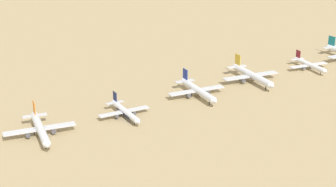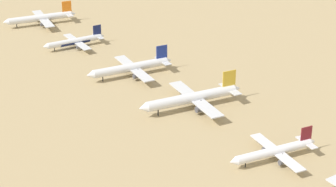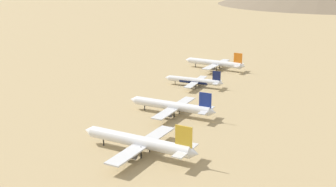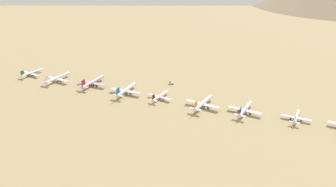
{
  "view_description": "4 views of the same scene",
  "coord_description": "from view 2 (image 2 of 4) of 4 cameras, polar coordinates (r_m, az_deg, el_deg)",
  "views": [
    {
      "loc": [
        259.59,
        -251.62,
        111.61
      ],
      "look_at": [
        4.76,
        -116.27,
        4.92
      ],
      "focal_mm": 54.99,
      "sensor_mm": 36.0,
      "label": 1
    },
    {
      "loc": [
        129.76,
        154.21,
        117.14
      ],
      "look_at": [
        9.21,
        -56.41,
        6.88
      ],
      "focal_mm": 65.41,
      "sensor_mm": 36.0,
      "label": 2
    },
    {
      "loc": [
        -70.11,
        78.72,
        66.59
      ],
      "look_at": [
        18.99,
        -118.96,
        3.26
      ],
      "focal_mm": 45.39,
      "sensor_mm": 36.0,
      "label": 3
    },
    {
      "loc": [
        -330.87,
        -176.05,
        171.71
      ],
      "look_at": [
        6.43,
        -3.38,
        4.43
      ],
      "focal_mm": 37.13,
      "sensor_mm": 36.0,
      "label": 4
    }
  ],
  "objects": [
    {
      "name": "ground_plane",
      "position": [
        233.11,
        8.94,
        -6.06
      ],
      "size": [
        2372.64,
        2372.64,
        0.0
      ],
      "primitive_type": "plane",
      "color": "tan"
    },
    {
      "name": "parked_jet_0",
      "position": [
        385.45,
        -11.74,
        6.91
      ],
      "size": [
        45.23,
        36.83,
        13.04
      ],
      "color": "silver",
      "rests_on": "ground"
    },
    {
      "name": "parked_jet_1",
      "position": [
        343.41,
        -8.64,
        4.83
      ],
      "size": [
        36.74,
        29.78,
        10.61
      ],
      "color": "silver",
      "rests_on": "ground"
    },
    {
      "name": "parked_jet_2",
      "position": [
        301.49,
        -3.41,
        2.44
      ],
      "size": [
        45.61,
        37.04,
        13.16
      ],
      "color": "silver",
      "rests_on": "ground"
    },
    {
      "name": "parked_jet_3",
      "position": [
        267.43,
        2.33,
        -0.41
      ],
      "size": [
        50.07,
        40.7,
        14.43
      ],
      "color": "silver",
      "rests_on": "ground"
    },
    {
      "name": "parked_jet_4",
      "position": [
        231.5,
        9.94,
        -5.33
      ],
      "size": [
        37.72,
        30.7,
        10.87
      ],
      "color": "white",
      "rests_on": "ground"
    }
  ]
}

